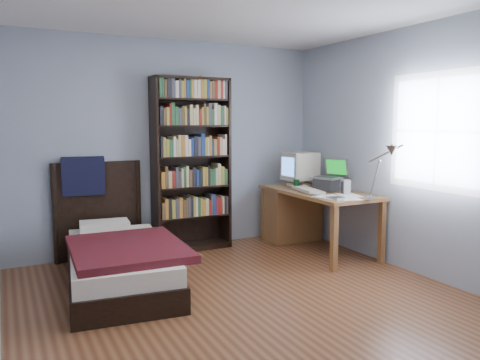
# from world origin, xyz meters

# --- Properties ---
(room) EXTENTS (4.20, 4.24, 2.50)m
(room) POSITION_xyz_m (0.03, -0.00, 1.25)
(room) COLOR #592F1A
(room) RESTS_ON ground
(desk) EXTENTS (0.75, 1.55, 0.73)m
(desk) POSITION_xyz_m (1.50, 1.61, 0.41)
(desk) COLOR brown
(desk) RESTS_ON floor
(crt_monitor) EXTENTS (0.38, 0.36, 0.43)m
(crt_monitor) POSITION_xyz_m (1.54, 1.63, 0.97)
(crt_monitor) COLOR beige
(crt_monitor) RESTS_ON desk
(laptop) EXTENTS (0.41, 0.38, 0.39)m
(laptop) POSITION_xyz_m (1.60, 1.13, 0.84)
(laptop) COLOR #2D2D30
(laptop) RESTS_ON desk
(desk_lamp) EXTENTS (0.23, 0.51, 0.60)m
(desk_lamp) POSITION_xyz_m (1.47, 0.04, 1.21)
(desk_lamp) COLOR #99999E
(desk_lamp) RESTS_ON desk
(keyboard) EXTENTS (0.29, 0.54, 0.05)m
(keyboard) POSITION_xyz_m (1.35, 1.17, 0.75)
(keyboard) COLOR #B8B199
(keyboard) RESTS_ON desk
(speaker) EXTENTS (0.10, 0.10, 0.17)m
(speaker) POSITION_xyz_m (1.60, 0.80, 0.81)
(speaker) COLOR #97989A
(speaker) RESTS_ON desk
(soda_can) EXTENTS (0.06, 0.06, 0.12)m
(soda_can) POSITION_xyz_m (1.36, 1.43, 0.79)
(soda_can) COLOR #083E0F
(soda_can) RESTS_ON desk
(mouse) EXTENTS (0.07, 0.12, 0.04)m
(mouse) POSITION_xyz_m (1.49, 1.43, 0.75)
(mouse) COLOR silver
(mouse) RESTS_ON desk
(phone_silver) EXTENTS (0.07, 0.10, 0.02)m
(phone_silver) POSITION_xyz_m (1.24, 0.88, 0.74)
(phone_silver) COLOR #B2B2B7
(phone_silver) RESTS_ON desk
(phone_grey) EXTENTS (0.08, 0.10, 0.02)m
(phone_grey) POSITION_xyz_m (1.27, 0.67, 0.74)
(phone_grey) COLOR #97989A
(phone_grey) RESTS_ON desk
(external_drive) EXTENTS (0.13, 0.13, 0.02)m
(external_drive) POSITION_xyz_m (1.29, 0.57, 0.74)
(external_drive) COLOR #97989A
(external_drive) RESTS_ON desk
(bookshelf) EXTENTS (0.93, 0.30, 2.06)m
(bookshelf) POSITION_xyz_m (0.19, 1.94, 1.03)
(bookshelf) COLOR black
(bookshelf) RESTS_ON floor
(bed) EXTENTS (1.11, 2.04, 1.16)m
(bed) POSITION_xyz_m (-0.89, 1.14, 0.26)
(bed) COLOR black
(bed) RESTS_ON floor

